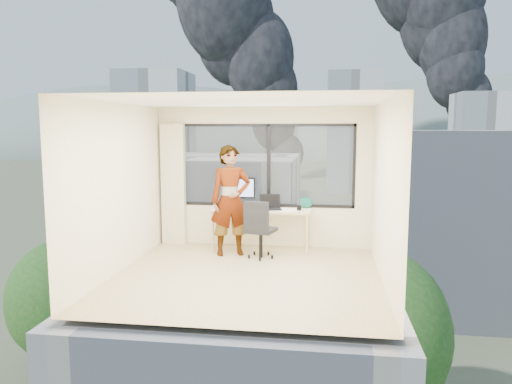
% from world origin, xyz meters
% --- Properties ---
extents(floor, '(4.00, 4.00, 0.01)m').
position_xyz_m(floor, '(0.00, 0.00, 0.00)').
color(floor, '#CEBF86').
rests_on(floor, ground).
extents(ceiling, '(4.00, 4.00, 0.01)m').
position_xyz_m(ceiling, '(0.00, 0.00, 2.60)').
color(ceiling, white).
rests_on(ceiling, ground).
extents(wall_front, '(4.00, 0.01, 2.60)m').
position_xyz_m(wall_front, '(0.00, -2.00, 1.30)').
color(wall_front, beige).
rests_on(wall_front, ground).
extents(wall_left, '(0.01, 4.00, 2.60)m').
position_xyz_m(wall_left, '(-2.00, 0.00, 1.30)').
color(wall_left, beige).
rests_on(wall_left, ground).
extents(wall_right, '(0.01, 4.00, 2.60)m').
position_xyz_m(wall_right, '(2.00, 0.00, 1.30)').
color(wall_right, beige).
rests_on(wall_right, ground).
extents(window_wall, '(3.30, 0.16, 1.55)m').
position_xyz_m(window_wall, '(0.05, 2.00, 1.52)').
color(window_wall, black).
rests_on(window_wall, ground).
extents(curtain, '(0.45, 0.14, 2.30)m').
position_xyz_m(curtain, '(-1.72, 1.88, 1.15)').
color(curtain, beige).
rests_on(curtain, floor).
extents(desk, '(1.80, 0.60, 0.75)m').
position_xyz_m(desk, '(0.00, 1.66, 0.38)').
color(desk, tan).
rests_on(desk, floor).
extents(chair, '(0.64, 0.64, 1.03)m').
position_xyz_m(chair, '(0.07, 1.06, 0.51)').
color(chair, black).
rests_on(chair, floor).
extents(person, '(0.82, 0.68, 1.93)m').
position_xyz_m(person, '(-0.48, 1.21, 0.96)').
color(person, '#2D2D33').
rests_on(person, floor).
extents(monitor, '(0.57, 0.15, 0.57)m').
position_xyz_m(monitor, '(-0.41, 1.80, 1.03)').
color(monitor, black).
rests_on(monitor, desk).
extents(game_console, '(0.34, 0.30, 0.08)m').
position_xyz_m(game_console, '(-0.63, 1.87, 0.79)').
color(game_console, white).
rests_on(game_console, desk).
extents(laptop, '(0.46, 0.47, 0.24)m').
position_xyz_m(laptop, '(0.18, 1.64, 0.87)').
color(laptop, black).
rests_on(laptop, desk).
extents(cellphone, '(0.12, 0.08, 0.01)m').
position_xyz_m(cellphone, '(-0.02, 1.58, 0.76)').
color(cellphone, black).
rests_on(cellphone, desk).
extents(pen_cup, '(0.09, 0.09, 0.10)m').
position_xyz_m(pen_cup, '(0.70, 1.62, 0.80)').
color(pen_cup, black).
rests_on(pen_cup, desk).
extents(handbag, '(0.28, 0.15, 0.21)m').
position_xyz_m(handbag, '(0.80, 1.88, 0.85)').
color(handbag, '#0B4742').
rests_on(handbag, desk).
extents(exterior_ground, '(400.00, 400.00, 0.04)m').
position_xyz_m(exterior_ground, '(0.00, 120.00, -14.00)').
color(exterior_ground, '#515B3D').
rests_on(exterior_ground, ground).
extents(near_bldg_a, '(16.00, 12.00, 14.00)m').
position_xyz_m(near_bldg_a, '(-9.00, 30.00, -7.00)').
color(near_bldg_a, beige).
rests_on(near_bldg_a, exterior_ground).
extents(near_bldg_b, '(14.00, 13.00, 16.00)m').
position_xyz_m(near_bldg_b, '(12.00, 38.00, -6.00)').
color(near_bldg_b, silver).
rests_on(near_bldg_b, exterior_ground).
extents(far_tower_a, '(14.00, 14.00, 28.00)m').
position_xyz_m(far_tower_a, '(-35.00, 95.00, 0.00)').
color(far_tower_a, silver).
rests_on(far_tower_a, exterior_ground).
extents(far_tower_b, '(13.00, 13.00, 30.00)m').
position_xyz_m(far_tower_b, '(8.00, 120.00, 1.00)').
color(far_tower_b, silver).
rests_on(far_tower_b, exterior_ground).
extents(far_tower_c, '(15.00, 15.00, 26.00)m').
position_xyz_m(far_tower_c, '(45.00, 140.00, -1.00)').
color(far_tower_c, silver).
rests_on(far_tower_c, exterior_ground).
extents(far_tower_d, '(16.00, 14.00, 22.00)m').
position_xyz_m(far_tower_d, '(-60.00, 150.00, -3.00)').
color(far_tower_d, silver).
rests_on(far_tower_d, exterior_ground).
extents(hill_a, '(288.00, 216.00, 90.00)m').
position_xyz_m(hill_a, '(-120.00, 320.00, -14.00)').
color(hill_a, slate).
rests_on(hill_a, exterior_ground).
extents(hill_b, '(300.00, 220.00, 96.00)m').
position_xyz_m(hill_b, '(100.00, 320.00, -14.00)').
color(hill_b, slate).
rests_on(hill_b, exterior_ground).
extents(tree_a, '(7.00, 7.00, 8.00)m').
position_xyz_m(tree_a, '(-16.00, 22.00, -10.00)').
color(tree_a, '#1C4918').
rests_on(tree_a, exterior_ground).
extents(tree_b, '(7.60, 7.60, 9.00)m').
position_xyz_m(tree_b, '(4.00, 18.00, -9.50)').
color(tree_b, '#1C4918').
rests_on(tree_b, exterior_ground).
extents(smoke_plume_a, '(40.00, 24.00, 90.00)m').
position_xyz_m(smoke_plume_a, '(-10.00, 150.00, 39.00)').
color(smoke_plume_a, black).
rests_on(smoke_plume_a, exterior_ground).
extents(smoke_plume_b, '(30.00, 18.00, 70.00)m').
position_xyz_m(smoke_plume_b, '(55.00, 170.00, 27.00)').
color(smoke_plume_b, black).
rests_on(smoke_plume_b, exterior_ground).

